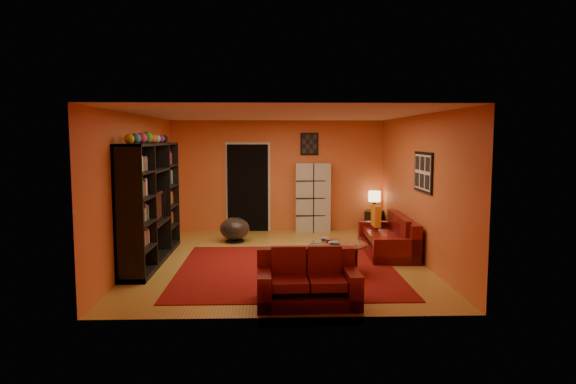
{
  "coord_description": "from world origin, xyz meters",
  "views": [
    {
      "loc": [
        -0.16,
        -9.07,
        2.19
      ],
      "look_at": [
        0.15,
        0.1,
        1.22
      ],
      "focal_mm": 32.0,
      "sensor_mm": 36.0,
      "label": 1
    }
  ],
  "objects_px": {
    "loveseat": "(307,281)",
    "storage_cabinet": "(313,197)",
    "tv": "(154,207)",
    "entertainment_unit": "(151,203)",
    "bowl_chair": "(235,229)",
    "sofa": "(391,238)",
    "side_table": "(374,221)",
    "table_lamp": "(374,197)",
    "coffee_table": "(338,247)"
  },
  "relations": [
    {
      "from": "sofa",
      "to": "bowl_chair",
      "type": "distance_m",
      "value": 3.27
    },
    {
      "from": "sofa",
      "to": "side_table",
      "type": "relative_size",
      "value": 4.09
    },
    {
      "from": "bowl_chair",
      "to": "sofa",
      "type": "bearing_deg",
      "value": -20.74
    },
    {
      "from": "tv",
      "to": "table_lamp",
      "type": "relative_size",
      "value": 1.98
    },
    {
      "from": "bowl_chair",
      "to": "side_table",
      "type": "bearing_deg",
      "value": 18.38
    },
    {
      "from": "loveseat",
      "to": "table_lamp",
      "type": "relative_size",
      "value": 2.94
    },
    {
      "from": "loveseat",
      "to": "bowl_chair",
      "type": "distance_m",
      "value": 4.25
    },
    {
      "from": "entertainment_unit",
      "to": "coffee_table",
      "type": "height_order",
      "value": "entertainment_unit"
    },
    {
      "from": "sofa",
      "to": "bowl_chair",
      "type": "relative_size",
      "value": 3.24
    },
    {
      "from": "table_lamp",
      "to": "entertainment_unit",
      "type": "bearing_deg",
      "value": -149.22
    },
    {
      "from": "loveseat",
      "to": "coffee_table",
      "type": "xyz_separation_m",
      "value": [
        0.62,
        1.54,
        0.14
      ]
    },
    {
      "from": "loveseat",
      "to": "storage_cabinet",
      "type": "relative_size",
      "value": 0.84
    },
    {
      "from": "loveseat",
      "to": "side_table",
      "type": "relative_size",
      "value": 2.71
    },
    {
      "from": "sofa",
      "to": "storage_cabinet",
      "type": "xyz_separation_m",
      "value": [
        -1.31,
        2.32,
        0.52
      ]
    },
    {
      "from": "coffee_table",
      "to": "bowl_chair",
      "type": "xyz_separation_m",
      "value": [
        -1.86,
        2.53,
        -0.15
      ]
    },
    {
      "from": "coffee_table",
      "to": "storage_cabinet",
      "type": "relative_size",
      "value": 0.58
    },
    {
      "from": "tv",
      "to": "loveseat",
      "type": "height_order",
      "value": "tv"
    },
    {
      "from": "loveseat",
      "to": "table_lamp",
      "type": "height_order",
      "value": "table_lamp"
    },
    {
      "from": "entertainment_unit",
      "to": "sofa",
      "type": "relative_size",
      "value": 1.47
    },
    {
      "from": "sofa",
      "to": "storage_cabinet",
      "type": "distance_m",
      "value": 2.71
    },
    {
      "from": "side_table",
      "to": "table_lamp",
      "type": "height_order",
      "value": "table_lamp"
    },
    {
      "from": "sofa",
      "to": "tv",
      "type": "bearing_deg",
      "value": -170.96
    },
    {
      "from": "bowl_chair",
      "to": "table_lamp",
      "type": "height_order",
      "value": "table_lamp"
    },
    {
      "from": "entertainment_unit",
      "to": "storage_cabinet",
      "type": "distance_m",
      "value": 4.18
    },
    {
      "from": "bowl_chair",
      "to": "loveseat",
      "type": "bearing_deg",
      "value": -72.96
    },
    {
      "from": "loveseat",
      "to": "coffee_table",
      "type": "relative_size",
      "value": 1.45
    },
    {
      "from": "tv",
      "to": "entertainment_unit",
      "type": "bearing_deg",
      "value": 40.86
    },
    {
      "from": "loveseat",
      "to": "bowl_chair",
      "type": "height_order",
      "value": "loveseat"
    },
    {
      "from": "tv",
      "to": "loveseat",
      "type": "distance_m",
      "value": 3.54
    },
    {
      "from": "bowl_chair",
      "to": "storage_cabinet",
      "type": "bearing_deg",
      "value": 33.55
    },
    {
      "from": "coffee_table",
      "to": "storage_cabinet",
      "type": "height_order",
      "value": "storage_cabinet"
    },
    {
      "from": "entertainment_unit",
      "to": "storage_cabinet",
      "type": "height_order",
      "value": "entertainment_unit"
    },
    {
      "from": "coffee_table",
      "to": "bowl_chair",
      "type": "bearing_deg",
      "value": 126.41
    },
    {
      "from": "storage_cabinet",
      "to": "table_lamp",
      "type": "bearing_deg",
      "value": -2.12
    },
    {
      "from": "coffee_table",
      "to": "storage_cabinet",
      "type": "distance_m",
      "value": 3.71
    },
    {
      "from": "bowl_chair",
      "to": "table_lamp",
      "type": "bearing_deg",
      "value": 18.38
    },
    {
      "from": "storage_cabinet",
      "to": "bowl_chair",
      "type": "xyz_separation_m",
      "value": [
        -1.75,
        -1.16,
        -0.53
      ]
    },
    {
      "from": "bowl_chair",
      "to": "table_lamp",
      "type": "relative_size",
      "value": 1.37
    },
    {
      "from": "coffee_table",
      "to": "bowl_chair",
      "type": "relative_size",
      "value": 1.48
    },
    {
      "from": "tv",
      "to": "sofa",
      "type": "relative_size",
      "value": 0.45
    },
    {
      "from": "side_table",
      "to": "sofa",
      "type": "bearing_deg",
      "value": -93.02
    },
    {
      "from": "entertainment_unit",
      "to": "tv",
      "type": "distance_m",
      "value": 0.1
    },
    {
      "from": "coffee_table",
      "to": "storage_cabinet",
      "type": "xyz_separation_m",
      "value": [
        -0.11,
        3.69,
        0.38
      ]
    },
    {
      "from": "loveseat",
      "to": "side_table",
      "type": "height_order",
      "value": "loveseat"
    },
    {
      "from": "storage_cabinet",
      "to": "table_lamp",
      "type": "height_order",
      "value": "storage_cabinet"
    },
    {
      "from": "entertainment_unit",
      "to": "loveseat",
      "type": "distance_m",
      "value": 3.63
    },
    {
      "from": "entertainment_unit",
      "to": "coffee_table",
      "type": "relative_size",
      "value": 3.2
    },
    {
      "from": "loveseat",
      "to": "storage_cabinet",
      "type": "distance_m",
      "value": 5.27
    },
    {
      "from": "table_lamp",
      "to": "side_table",
      "type": "bearing_deg",
      "value": 0.0
    },
    {
      "from": "sofa",
      "to": "table_lamp",
      "type": "xyz_separation_m",
      "value": [
        0.12,
        2.21,
        0.54
      ]
    }
  ]
}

